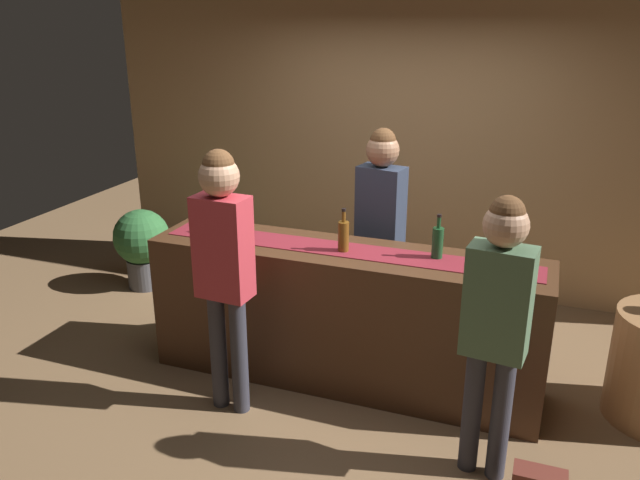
% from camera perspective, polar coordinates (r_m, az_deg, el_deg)
% --- Properties ---
extents(ground_plane, '(10.00, 10.00, 0.00)m').
position_cam_1_polar(ground_plane, '(4.75, 2.07, -12.26)').
color(ground_plane, brown).
extents(back_wall, '(6.00, 0.12, 2.90)m').
position_cam_1_polar(back_wall, '(5.96, 8.07, 9.26)').
color(back_wall, tan).
rests_on(back_wall, ground).
extents(bar_counter, '(2.75, 0.60, 1.00)m').
position_cam_1_polar(bar_counter, '(4.51, 2.15, -6.86)').
color(bar_counter, '#472B19').
rests_on(bar_counter, ground).
extents(counter_runner_cloth, '(2.61, 0.28, 0.01)m').
position_cam_1_polar(counter_runner_cloth, '(4.30, 2.23, -0.87)').
color(counter_runner_cloth, maroon).
rests_on(counter_runner_cloth, bar_counter).
extents(wine_bottle_amber, '(0.07, 0.07, 0.30)m').
position_cam_1_polar(wine_bottle_amber, '(4.24, 2.15, 0.39)').
color(wine_bottle_amber, brown).
rests_on(wine_bottle_amber, bar_counter).
extents(wine_bottle_green, '(0.07, 0.07, 0.30)m').
position_cam_1_polar(wine_bottle_green, '(4.19, 10.55, -0.19)').
color(wine_bottle_green, '#194723').
rests_on(wine_bottle_green, bar_counter).
extents(wine_glass_near_customer, '(0.07, 0.07, 0.14)m').
position_cam_1_polar(wine_glass_near_customer, '(4.67, -10.25, 1.82)').
color(wine_glass_near_customer, silver).
rests_on(wine_glass_near_customer, bar_counter).
extents(wine_glass_mid_counter, '(0.07, 0.07, 0.14)m').
position_cam_1_polar(wine_glass_mid_counter, '(4.12, 17.25, -1.21)').
color(wine_glass_mid_counter, silver).
rests_on(wine_glass_mid_counter, bar_counter).
extents(bartender, '(0.37, 0.26, 1.74)m').
position_cam_1_polar(bartender, '(4.78, 5.47, 2.23)').
color(bartender, '#26262B').
rests_on(bartender, ground).
extents(customer_sipping, '(0.36, 0.24, 1.67)m').
position_cam_1_polar(customer_sipping, '(3.50, 15.65, -6.27)').
color(customer_sipping, '#33333D').
rests_on(customer_sipping, ground).
extents(customer_browsing, '(0.35, 0.25, 1.77)m').
position_cam_1_polar(customer_browsing, '(3.97, -8.70, -1.32)').
color(customer_browsing, '#33333D').
rests_on(customer_browsing, ground).
extents(potted_plant_tall, '(0.53, 0.53, 0.77)m').
position_cam_1_polar(potted_plant_tall, '(6.27, -15.74, -0.27)').
color(potted_plant_tall, '#4C4C51').
rests_on(potted_plant_tall, ground).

